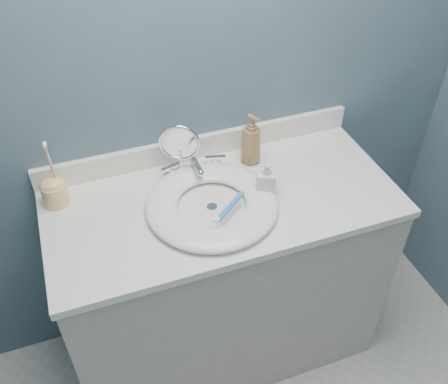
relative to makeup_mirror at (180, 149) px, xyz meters
name	(u,v)px	position (x,y,z in m)	size (l,w,h in m)	color
back_wall	(196,79)	(0.10, 0.10, 0.20)	(2.20, 0.02, 2.40)	#455C68
vanity_cabinet	(223,282)	(0.10, -0.17, -0.57)	(1.20, 0.55, 0.85)	beige
countertop	(223,202)	(0.10, -0.17, -0.13)	(1.22, 0.57, 0.03)	white
backsplash	(199,146)	(0.10, 0.09, -0.07)	(1.22, 0.02, 0.09)	white
basin	(212,204)	(0.05, -0.20, -0.10)	(0.45, 0.45, 0.04)	white
drain	(212,207)	(0.05, -0.20, -0.12)	(0.04, 0.04, 0.01)	silver
faucet	(194,168)	(0.05, -0.01, -0.09)	(0.25, 0.13, 0.07)	silver
makeup_mirror	(180,149)	(0.00, 0.00, 0.00)	(0.14, 0.08, 0.22)	silver
soap_bottle_amber	(251,139)	(0.27, -0.01, -0.02)	(0.08, 0.08, 0.20)	olive
soap_bottle_clear	(266,178)	(0.25, -0.20, -0.05)	(0.06, 0.07, 0.14)	silver
toothbrush_holder	(54,190)	(-0.44, 0.00, -0.06)	(0.09, 0.09, 0.25)	#FECE7F
toothbrush_lying	(229,207)	(0.09, -0.27, -0.07)	(0.14, 0.12, 0.02)	#377FC5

